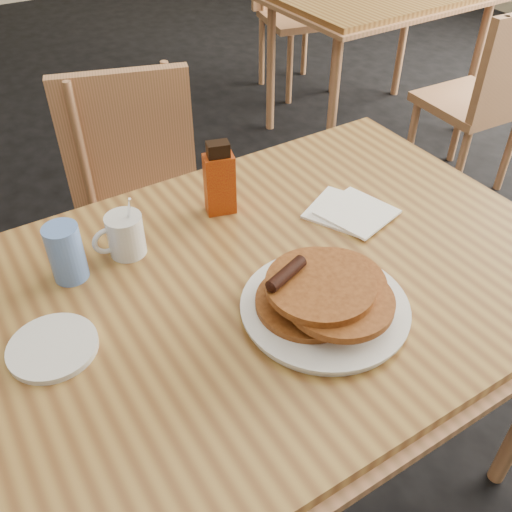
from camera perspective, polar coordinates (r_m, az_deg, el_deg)
The scene contains 10 objects.
floor at distance 1.72m, azimuth -1.11°, elevation -22.49°, with size 10.00×10.00×0.00m, color black.
main_table at distance 1.18m, azimuth 0.63°, elevation -3.43°, with size 1.37×0.95×0.75m.
chair_main_far at distance 1.82m, azimuth -11.04°, elevation 6.14°, with size 0.50×0.51×0.89m.
chair_neighbor_near at distance 2.72m, azimuth 22.36°, elevation 15.15°, with size 0.40×0.40×0.86m.
pancake_plate at distance 1.07m, azimuth 6.87°, elevation -4.36°, with size 0.32×0.32×0.10m.
coffee_mug at distance 1.22m, azimuth -13.03°, elevation 2.10°, with size 0.11×0.08×0.15m.
syrup_bottle at distance 1.29m, azimuth -3.67°, elevation 7.54°, with size 0.08×0.06×0.18m.
napkin_stack at distance 1.34m, azimuth 9.38°, elevation 4.41°, with size 0.21×0.22×0.01m.
blue_tumbler at distance 1.18m, azimuth -18.47°, elevation 0.30°, with size 0.07×0.07×0.12m, color #5A82D5.
side_saucer at distance 1.08m, azimuth -19.66°, elevation -8.59°, with size 0.16×0.16×0.01m, color silver.
Camera 1 is at (-0.37, -0.70, 1.52)m, focal length 40.00 mm.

